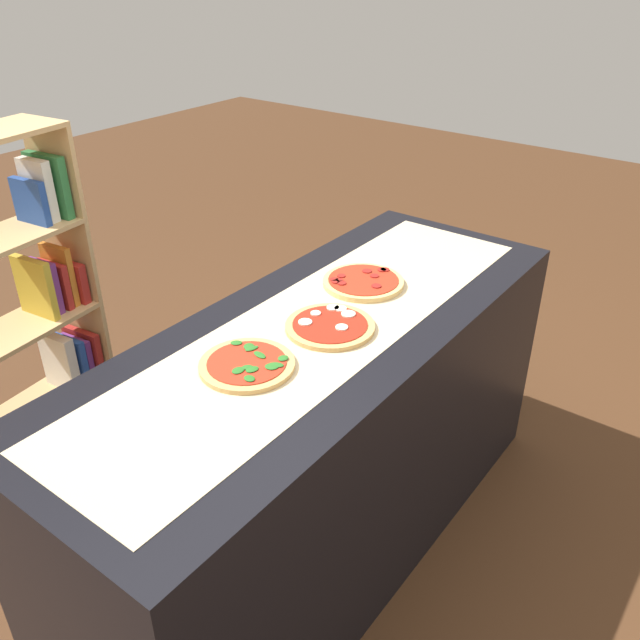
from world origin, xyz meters
TOP-DOWN VIEW (x-y plane):
  - ground_plane at (0.00, 0.00)m, footprint 12.00×12.00m
  - counter at (0.00, 0.00)m, footprint 2.06×0.76m
  - parchment_paper at (0.00, 0.00)m, footprint 1.92×0.50m
  - pizza_spinach_0 at (-0.32, 0.02)m, footprint 0.28×0.28m
  - pizza_mozzarella_1 at (0.00, -0.04)m, footprint 0.29×0.29m
  - pizza_pepperoni_2 at (0.32, 0.05)m, footprint 0.29×0.29m
  - bookshelf at (-0.38, 1.14)m, footprint 0.78×0.35m

SIDE VIEW (x-z plane):
  - ground_plane at x=0.00m, z-range 0.00..0.00m
  - counter at x=0.00m, z-range 0.00..0.95m
  - bookshelf at x=-0.38m, z-range -0.08..1.40m
  - parchment_paper at x=0.00m, z-range 0.95..0.96m
  - pizza_spinach_0 at x=-0.32m, z-range 0.95..0.98m
  - pizza_mozzarella_1 at x=0.00m, z-range 0.95..0.98m
  - pizza_pepperoni_2 at x=0.32m, z-range 0.95..0.98m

